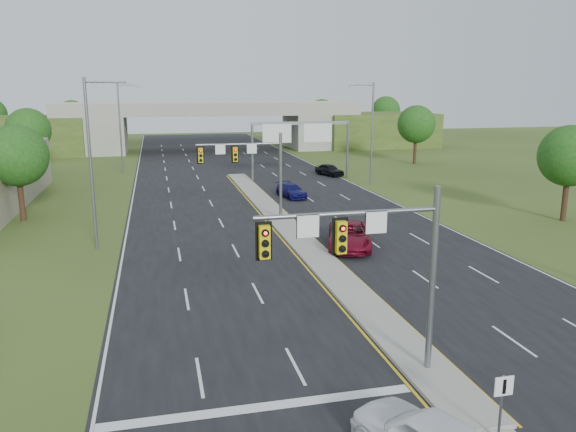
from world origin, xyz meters
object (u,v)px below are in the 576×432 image
(keep_right_sign, at_px, (502,398))
(car_far_a, at_px, (349,235))
(sign_gantry, at_px, (300,134))
(signal_mast_near, at_px, (375,254))
(signal_mast_far, at_px, (252,163))
(car_far_b, at_px, (291,191))
(overpass, at_px, (211,129))
(car_far_c, at_px, (329,170))

(keep_right_sign, bearing_deg, car_far_a, 82.54)
(keep_right_sign, height_order, sign_gantry, sign_gantry)
(signal_mast_near, xyz_separation_m, signal_mast_far, (0.00, 25.00, 0.00))
(car_far_b, bearing_deg, signal_mast_near, -109.59)
(overpass, bearing_deg, sign_gantry, -79.21)
(signal_mast_far, height_order, car_far_a, signal_mast_far)
(overpass, relative_size, car_far_b, 17.87)
(signal_mast_near, relative_size, car_far_b, 1.56)
(overpass, bearing_deg, car_far_a, -87.52)
(signal_mast_near, height_order, signal_mast_far, same)
(car_far_c, bearing_deg, car_far_a, -125.47)
(sign_gantry, xyz_separation_m, overpass, (-6.68, 35.08, -1.69))
(signal_mast_far, xyz_separation_m, car_far_a, (5.02, -8.42, -3.88))
(signal_mast_far, height_order, keep_right_sign, signal_mast_far)
(signal_mast_far, xyz_separation_m, overpass, (2.26, 55.07, -1.17))
(signal_mast_near, distance_m, sign_gantry, 45.88)
(car_far_c, bearing_deg, signal_mast_far, -141.26)
(car_far_c, bearing_deg, car_far_b, -142.35)
(car_far_a, xyz_separation_m, car_far_c, (8.25, 30.60, -0.11))
(signal_mast_near, height_order, keep_right_sign, signal_mast_near)
(signal_mast_near, xyz_separation_m, car_far_b, (5.45, 34.67, -4.06))
(overpass, distance_m, car_far_b, 45.61)
(keep_right_sign, distance_m, sign_gantry, 50.04)
(overpass, distance_m, car_far_a, 63.61)
(signal_mast_near, distance_m, overpass, 80.11)
(keep_right_sign, xyz_separation_m, sign_gantry, (6.68, 49.45, 3.72))
(signal_mast_near, relative_size, keep_right_sign, 3.18)
(signal_mast_far, distance_m, sign_gantry, 21.91)
(car_far_a, bearing_deg, signal_mast_far, 138.87)
(keep_right_sign, relative_size, overpass, 0.03)
(car_far_a, relative_size, car_far_b, 1.32)
(keep_right_sign, distance_m, car_far_a, 21.22)
(signal_mast_far, height_order, car_far_b, signal_mast_far)
(keep_right_sign, xyz_separation_m, overpass, (0.00, 84.53, 2.04))
(car_far_b, xyz_separation_m, car_far_c, (7.81, 12.52, 0.06))
(car_far_b, distance_m, car_far_c, 14.75)
(signal_mast_far, distance_m, keep_right_sign, 29.71)
(signal_mast_near, relative_size, overpass, 0.09)
(sign_gantry, height_order, car_far_b, sign_gantry)
(signal_mast_near, xyz_separation_m, sign_gantry, (8.95, 44.99, 0.51))
(overpass, bearing_deg, car_far_b, -85.98)
(sign_gantry, bearing_deg, car_far_b, -108.69)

